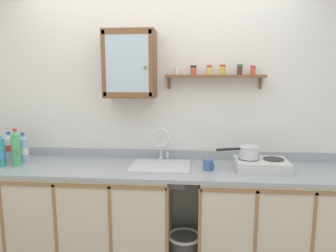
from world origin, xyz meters
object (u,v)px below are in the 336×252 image
hot_plate_stove (261,165)px  bottle_water_clear_3 (9,147)px  sink (160,169)px  mug (208,165)px  bottle_water_blue_0 (24,149)px  bottle_detergent_teal_1 (0,151)px  bottle_soda_green_4 (16,149)px  saucepan (248,152)px  bottle_opaque_white_2 (1,152)px  wall_cabinet (130,64)px

hot_plate_stove → bottle_water_clear_3: 2.24m
sink → mug: (0.40, -0.08, 0.07)m
bottle_water_blue_0 → bottle_detergent_teal_1: bottle_detergent_teal_1 is taller
hot_plate_stove → bottle_soda_green_4: 2.07m
hot_plate_stove → bottle_soda_green_4: bearing=-178.5°
saucepan → bottle_soda_green_4: bearing=-177.8°
hot_plate_stove → saucepan: saucepan is taller
bottle_water_blue_0 → bottle_water_clear_3: bearing=160.9°
bottle_opaque_white_2 → bottle_soda_green_4: (0.18, -0.06, 0.05)m
hot_plate_stove → wall_cabinet: size_ratio=0.73×
bottle_detergent_teal_1 → bottle_water_clear_3: 0.20m
saucepan → bottle_opaque_white_2: size_ratio=1.66×
sink → bottle_water_clear_3: size_ratio=1.92×
sink → wall_cabinet: 0.94m
bottle_soda_green_4 → wall_cabinet: 1.21m
saucepan → bottle_soda_green_4: bottle_soda_green_4 is taller
bottle_water_blue_0 → bottle_water_clear_3: size_ratio=1.02×
sink → bottle_soda_green_4: 1.24m
mug → wall_cabinet: bearing=161.9°
hot_plate_stove → mug: (-0.43, -0.04, 0.00)m
bottle_detergent_teal_1 → mug: (1.76, 0.04, -0.09)m
bottle_water_blue_0 → mug: (1.63, -0.10, -0.07)m
bottle_detergent_teal_1 → bottle_opaque_white_2: bottle_detergent_teal_1 is taller
bottle_water_blue_0 → wall_cabinet: 1.21m
bottle_soda_green_4 → hot_plate_stove: bearing=1.5°
sink → bottle_water_blue_0: (-1.23, 0.02, 0.14)m
wall_cabinet → sink: bearing=-27.5°
hot_plate_stove → bottle_water_blue_0: 2.06m
hot_plate_stove → bottle_opaque_white_2: bottle_opaque_white_2 is taller
bottle_water_clear_3 → bottle_detergent_teal_1: bearing=-79.7°
bottle_water_blue_0 → bottle_water_clear_3: bottle_water_blue_0 is taller
hot_plate_stove → wall_cabinet: wall_cabinet is taller
sink → mug: bearing=-11.1°
bottle_water_blue_0 → bottle_soda_green_4: 0.11m
bottle_detergent_teal_1 → wall_cabinet: bearing=13.5°
saucepan → bottle_detergent_teal_1: bottle_detergent_teal_1 is taller
mug → saucepan: bearing=11.4°
bottle_water_blue_0 → mug: bearing=-3.5°
bottle_detergent_teal_1 → mug: bearing=1.2°
hot_plate_stove → bottle_soda_green_4: (-2.07, -0.05, 0.10)m
saucepan → mug: 0.35m
hot_plate_stove → bottle_detergent_teal_1: (-2.20, -0.08, 0.09)m
bottle_detergent_teal_1 → bottle_water_clear_3: (-0.04, 0.20, -0.01)m
bottle_detergent_teal_1 → bottle_opaque_white_2: size_ratio=1.36×
hot_plate_stove → bottle_water_blue_0: size_ratio=1.59×
sink → hot_plate_stove: sink is taller
bottle_detergent_teal_1 → bottle_opaque_white_2: bearing=120.7°
bottle_detergent_teal_1 → wall_cabinet: 1.33m
sink → wall_cabinet: bearing=152.5°
saucepan → bottle_water_blue_0: 1.96m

